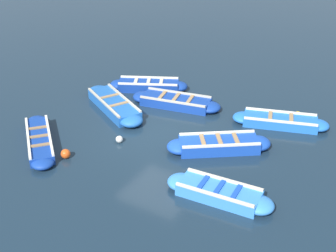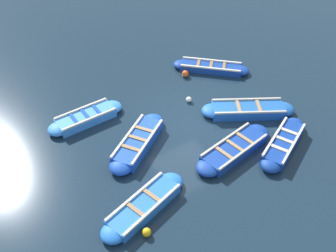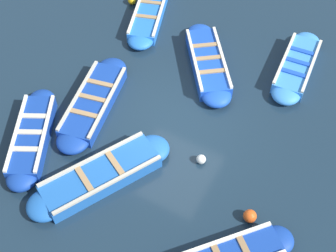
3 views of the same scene
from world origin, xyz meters
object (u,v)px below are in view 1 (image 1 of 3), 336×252
boat_tucked (176,102)px  boat_mid_row (280,121)px  boat_alongside (149,86)px  boat_centre (219,145)px  boat_end_of_row (39,140)px  buoy_yellow_far (66,154)px  boat_broadside (114,105)px  buoy_orange_near (298,115)px  buoy_white_drifting (119,139)px  boat_drifting (219,193)px

boat_tucked → boat_mid_row: (0.57, -4.04, -0.01)m
boat_alongside → boat_tucked: (-0.72, -1.74, -0.02)m
boat_centre → boat_end_of_row: (-2.80, 5.33, -0.04)m
boat_mid_row → buoy_yellow_far: boat_mid_row is taller
boat_broadside → buoy_yellow_far: size_ratio=12.03×
boat_mid_row → buoy_orange_near: bearing=-23.3°
boat_broadside → boat_centre: bearing=-97.1°
boat_centre → boat_tucked: (2.09, 2.87, -0.02)m
boat_broadside → buoy_white_drifting: 2.51m
boat_broadside → boat_centre: (-0.60, -4.75, 0.00)m
boat_tucked → boat_drifting: bearing=-138.0°
buoy_orange_near → buoy_white_drifting: 6.72m
boat_end_of_row → buoy_yellow_far: bearing=-97.6°
boat_drifting → boat_mid_row: (5.00, -0.04, -0.01)m
boat_tucked → buoy_yellow_far: boat_tucked is taller
buoy_white_drifting → boat_tucked: bearing=-4.1°
boat_broadside → boat_tucked: boat_broadside is taller
boat_end_of_row → buoy_orange_near: bearing=-47.3°
boat_drifting → buoy_yellow_far: 5.17m
boat_drifting → boat_tucked: 5.97m
boat_centre → boat_mid_row: boat_centre is taller
boat_centre → boat_alongside: bearing=58.6°
boat_tucked → buoy_yellow_far: (-5.08, 1.14, -0.02)m
boat_alongside → boat_mid_row: bearing=-91.5°
boat_centre → boat_end_of_row: 6.02m
boat_alongside → buoy_white_drifting: bearing=-160.0°
boat_drifting → buoy_orange_near: (5.88, -0.42, -0.05)m
boat_alongside → buoy_orange_near: (0.72, -6.15, -0.06)m
boat_alongside → boat_end_of_row: (-5.62, 0.72, -0.04)m
boat_drifting → buoy_white_drifting: (1.04, 4.23, -0.06)m
boat_drifting → boat_mid_row: size_ratio=0.92×
boat_centre → boat_end_of_row: bearing=117.8°
buoy_orange_near → buoy_white_drifting: size_ratio=1.14×
boat_broadside → boat_tucked: (1.50, -1.88, -0.02)m
boat_centre → buoy_white_drifting: 3.37m
boat_drifting → boat_tucked: (4.44, 3.99, -0.00)m
boat_drifting → boat_alongside: (5.16, 5.73, 0.01)m
buoy_yellow_far → buoy_white_drifting: buoy_yellow_far is taller
boat_drifting → boat_alongside: boat_alongside is taller
buoy_orange_near → boat_end_of_row: bearing=132.7°
boat_drifting → boat_end_of_row: 6.47m
buoy_white_drifting → buoy_orange_near: bearing=-43.9°
boat_end_of_row → buoy_orange_near: size_ratio=11.35×
buoy_yellow_far → buoy_white_drifting: 1.90m
boat_broadside → buoy_orange_near: bearing=-64.9°
boat_centre → boat_tucked: 3.55m
boat_centre → boat_alongside: 5.40m
boat_end_of_row → buoy_orange_near: (6.34, -6.87, -0.02)m
buoy_orange_near → boat_alongside: bearing=96.7°
boat_drifting → boat_mid_row: boat_drifting is taller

